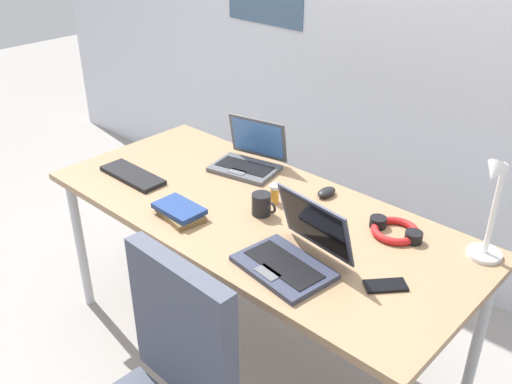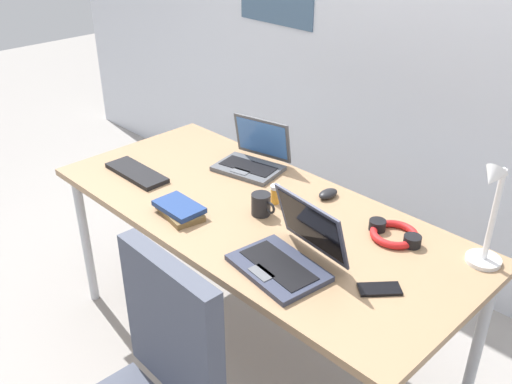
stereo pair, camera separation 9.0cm
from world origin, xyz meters
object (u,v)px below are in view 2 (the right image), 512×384
Objects in this scene: desk_lamp at (489,216)px; cell_phone at (380,289)px; external_keyboard at (137,173)px; book_stack at (179,210)px; computer_mouse at (328,194)px; pill_bottle at (275,194)px; laptop_back_left at (288,254)px; headphones at (394,234)px; laptop_by_keyboard at (253,159)px; coffee_mug at (261,204)px.

cell_phone is (-0.16, -0.35, -0.19)m from desk_lamp.
book_stack is at bearing -10.27° from external_keyboard.
pill_bottle reaches higher than computer_mouse.
book_stack is at bearing -127.51° from cell_phone.
book_stack is at bearing -174.06° from laptop_back_left.
external_keyboard is at bearing -156.73° from pill_bottle.
laptop_back_left is 0.44m from headphones.
laptop_by_keyboard reaches higher than computer_mouse.
desk_lamp is 0.43m from cell_phone.
laptop_back_left reaches higher than computer_mouse.
external_keyboard is 0.66m from pill_bottle.
pill_bottle is (-0.63, 0.17, 0.04)m from cell_phone.
pill_bottle is 0.39m from book_stack.
computer_mouse is 0.61m from book_stack.
external_keyboard is 1.24m from cell_phone.
cell_phone is at bearing -114.34° from desk_lamp.
laptop_back_left is 1.07× the size of external_keyboard.
computer_mouse is 0.85× the size of coffee_mug.
pill_bottle is 0.36× the size of book_stack.
pill_bottle is (-0.48, -0.13, 0.03)m from headphones.
book_stack is at bearing -120.43° from pill_bottle.
desk_lamp is 1.81× the size of book_stack.
book_stack reaches higher than external_keyboard.
desk_lamp is 1.21× the size of laptop_by_keyboard.
computer_mouse is 1.22× the size of pill_bottle.
pill_bottle reaches higher than external_keyboard.
desk_lamp is 0.82m from pill_bottle.
laptop_back_left reaches higher than laptop_by_keyboard.
book_stack reaches higher than cell_phone.
laptop_back_left reaches higher than coffee_mug.
laptop_by_keyboard is (-1.08, -0.02, -0.15)m from desk_lamp.
pill_bottle is 0.11m from coffee_mug.
laptop_by_keyboard is 4.20× the size of pill_bottle.
book_stack is (0.10, -0.50, -0.02)m from laptop_by_keyboard.
desk_lamp is 1.14× the size of laptop_back_left.
laptop_back_left is (0.63, -0.44, 0.00)m from laptop_by_keyboard.
headphones is 0.96× the size of book_stack.
pill_bottle is 0.70× the size of coffee_mug.
computer_mouse is at bearing 31.78° from external_keyboard.
laptop_back_left is at bearing -40.24° from pill_bottle.
cell_phone is at bearing -15.09° from pill_bottle.
computer_mouse is (0.73, 0.45, 0.01)m from external_keyboard.
cell_phone is 1.72× the size of pill_bottle.
external_keyboard is 2.92× the size of coffee_mug.
cell_phone is 0.33m from headphones.
laptop_by_keyboard is at bearing -158.54° from cell_phone.
laptop_by_keyboard is at bearing 53.93° from external_keyboard.
cell_phone is (0.30, 0.11, -0.04)m from laptop_back_left.
pill_bottle is at bearing 139.76° from laptop_back_left.
computer_mouse is 0.31m from coffee_mug.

